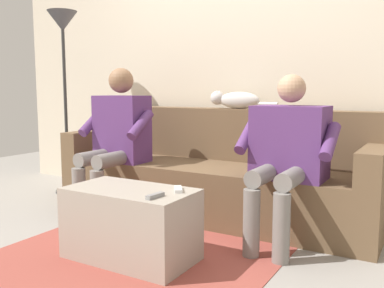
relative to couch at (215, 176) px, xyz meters
name	(u,v)px	position (x,y,z in m)	size (l,w,h in m)	color
ground_plane	(162,242)	(0.00, 0.75, -0.30)	(8.00, 8.00, 0.00)	gray
back_wall	(240,41)	(0.00, -0.44, 1.09)	(5.06, 0.06, 2.78)	beige
couch	(215,176)	(0.00, 0.00, 0.00)	(2.50, 0.76, 0.83)	brown
coffee_table	(131,224)	(0.00, 1.07, -0.09)	(0.74, 0.41, 0.42)	#A89E8E
person_left_seated	(287,149)	(-0.68, 0.35, 0.31)	(0.61, 0.61, 1.08)	#5B3370
person_right_seated	(117,134)	(0.68, 0.37, 0.34)	(0.56, 0.57, 1.15)	#5B3370
cat_on_backrest	(235,100)	(-0.06, -0.22, 0.60)	(0.58, 0.12, 0.15)	silver
remote_gray	(155,196)	(-0.24, 1.17, 0.13)	(0.12, 0.03, 0.02)	gray
remote_white	(178,189)	(-0.27, 0.98, 0.13)	(0.13, 0.04, 0.02)	white
floor_rug	(145,250)	(0.00, 0.94, -0.30)	(1.59, 1.58, 0.01)	#9E473D
floor_lamp	(63,42)	(1.54, 0.09, 1.12)	(0.27, 0.27, 1.70)	#2D2D2D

